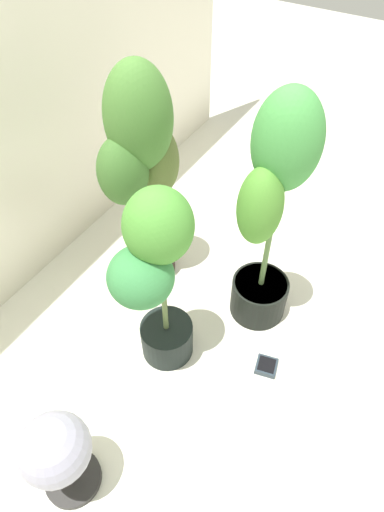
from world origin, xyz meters
TOP-DOWN VIEW (x-y plane):
  - ground_plane at (0.00, 0.00)m, footprint 8.00×8.00m
  - potted_plant_front_right at (0.33, -0.10)m, footprint 0.30×0.24m
  - potted_plant_back_right at (0.31, 0.41)m, footprint 0.37×0.32m
  - potted_plant_center at (-0.04, 0.12)m, footprint 0.38×0.31m
  - hygrometer_box at (0.11, -0.26)m, footprint 0.10×0.10m
  - floor_fan at (-0.58, 0.11)m, footprint 0.24×0.24m

SIDE VIEW (x-z plane):
  - ground_plane at x=0.00m, z-range 0.00..0.00m
  - hygrometer_box at x=0.11m, z-range 0.00..0.03m
  - floor_fan at x=-0.58m, z-range 0.07..0.45m
  - potted_plant_center at x=-0.04m, z-range 0.07..0.88m
  - potted_plant_front_right at x=0.33m, z-range 0.05..1.05m
  - potted_plant_back_right at x=0.31m, z-range 0.09..1.07m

